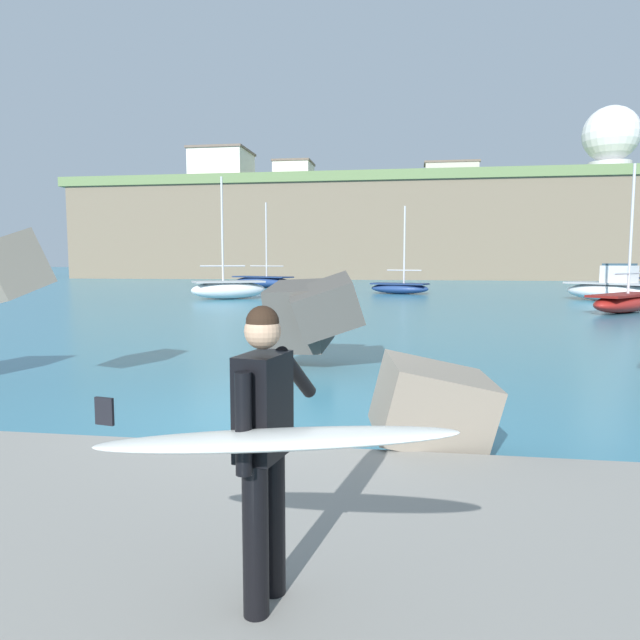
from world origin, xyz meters
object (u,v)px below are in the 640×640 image
object	(u,v)px
boat_mid_centre	(612,289)
station_building_east	(451,176)
radar_dome	(611,139)
boat_near_left	(229,289)
boat_near_centre	(624,302)
boat_near_right	(400,287)
boat_mid_left	(263,281)
station_building_west	(294,176)
surfer_with_board	(261,439)
station_building_central	(222,166)

from	to	relation	value
boat_mid_centre	station_building_east	xyz separation A→B (m)	(-5.28, 57.89, 14.51)
boat_mid_centre	radar_dome	xyz separation A→B (m)	(14.63, 48.51, 17.54)
boat_near_left	boat_near_centre	world-z (taller)	boat_near_left
boat_near_right	boat_mid_left	xyz separation A→B (m)	(-11.90, 8.24, 0.10)
boat_mid_left	station_building_west	xyz separation A→B (m)	(-5.03, 39.39, 14.65)
boat_mid_left	boat_near_right	bearing A→B (deg)	-34.70
surfer_with_board	boat_mid_left	world-z (taller)	boat_mid_left
boat_mid_left	station_building_east	xyz separation A→B (m)	(18.68, 43.94, 14.68)
radar_dome	station_building_central	xyz separation A→B (m)	(-51.85, -4.61, -2.95)
boat_mid_left	station_building_central	world-z (taller)	station_building_central
boat_near_centre	boat_near_right	distance (m)	16.75
boat_near_left	boat_near_right	xyz separation A→B (m)	(10.02, 7.23, -0.17)
station_building_east	surfer_with_board	bearing A→B (deg)	-94.41
boat_near_centre	radar_dome	distance (m)	61.24
station_building_east	boat_near_centre	bearing A→B (deg)	-87.13
boat_near_left	boat_near_centre	bearing A→B (deg)	-17.05
boat_near_left	station_building_central	distance (m)	50.08
boat_near_left	station_building_central	xyz separation A→B (m)	(-15.14, 45.42, 14.69)
boat_near_right	boat_mid_left	distance (m)	14.47
boat_near_centre	boat_mid_centre	world-z (taller)	boat_near_centre
station_building_central	station_building_west	bearing A→B (deg)	48.90
boat_near_right	boat_mid_centre	xyz separation A→B (m)	(12.05, -5.71, 0.27)
surfer_with_board	boat_near_left	size ratio (longest dim) A/B	0.29
boat_mid_centre	radar_dome	world-z (taller)	radar_dome
boat_near_left	radar_dome	distance (m)	64.52
boat_near_centre	station_building_west	bearing A→B (deg)	113.87
boat_near_centre	station_building_central	xyz separation A→B (m)	(-35.23, 51.59, 14.82)
boat_near_centre	boat_mid_centre	size ratio (longest dim) A/B	1.24
surfer_with_board	radar_dome	bearing A→B (deg)	71.57
boat_near_right	radar_dome	distance (m)	53.49
boat_near_right	station_building_west	distance (m)	52.65
boat_near_left	boat_mid_centre	world-z (taller)	boat_near_left
boat_near_right	surfer_with_board	bearing A→B (deg)	-90.22
boat_near_right	station_building_east	size ratio (longest dim) A/B	0.73
boat_near_right	radar_dome	world-z (taller)	radar_dome
surfer_with_board	boat_mid_centre	world-z (taller)	boat_mid_centre
station_building_east	boat_mid_centre	bearing A→B (deg)	-84.79
boat_near_right	station_building_west	size ratio (longest dim) A/B	0.98
surfer_with_board	boat_mid_centre	xyz separation A→B (m)	(12.20, 31.99, -0.57)
station_building_central	surfer_with_board	bearing A→B (deg)	-71.76
boat_near_left	surfer_with_board	bearing A→B (deg)	-72.04
surfer_with_board	station_building_central	xyz separation A→B (m)	(-25.01, 75.89, 14.02)
boat_near_centre	surfer_with_board	bearing A→B (deg)	-112.79
boat_near_left	station_building_west	xyz separation A→B (m)	(-6.91, 54.86, 14.58)
station_building_west	boat_near_right	bearing A→B (deg)	-70.43
boat_near_right	station_building_east	xyz separation A→B (m)	(6.78, 52.18, 14.77)
boat_mid_centre	station_building_central	distance (m)	59.38
boat_near_centre	radar_dome	bearing A→B (deg)	73.52
surfer_with_board	boat_mid_centre	distance (m)	34.24
radar_dome	boat_mid_centre	bearing A→B (deg)	-106.78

